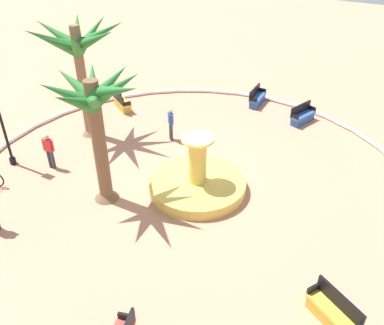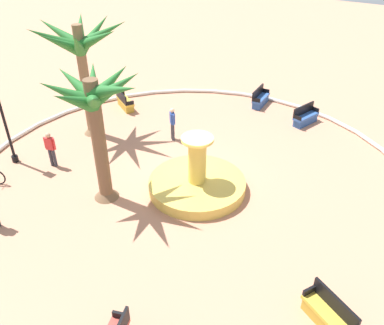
{
  "view_description": "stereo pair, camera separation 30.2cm",
  "coord_description": "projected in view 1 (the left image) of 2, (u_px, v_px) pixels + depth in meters",
  "views": [
    {
      "loc": [
        11.91,
        6.92,
        9.87
      ],
      "look_at": [
        0.13,
        0.18,
        1.0
      ],
      "focal_mm": 37.63,
      "sensor_mm": 36.0,
      "label": 1
    },
    {
      "loc": [
        11.76,
        7.18,
        9.87
      ],
      "look_at": [
        0.13,
        0.18,
        1.0
      ],
      "focal_mm": 37.63,
      "sensor_mm": 36.0,
      "label": 2
    }
  ],
  "objects": [
    {
      "name": "ground_plane",
      "position": [
        190.0,
        180.0,
        16.93
      ],
      "size": [
        80.0,
        80.0,
        0.0
      ],
      "primitive_type": "plane",
      "color": "tan"
    },
    {
      "name": "plaza_curb",
      "position": [
        190.0,
        178.0,
        16.88
      ],
      "size": [
        18.74,
        18.74,
        0.2
      ],
      "primitive_type": "torus",
      "color": "silver",
      "rests_on": "ground"
    },
    {
      "name": "fountain",
      "position": [
        197.0,
        183.0,
        16.19
      ],
      "size": [
        3.91,
        3.91,
        2.43
      ],
      "color": "gold",
      "rests_on": "ground"
    },
    {
      "name": "palm_tree_near_fountain",
      "position": [
        78.0,
        50.0,
        17.9
      ],
      "size": [
        4.29,
        4.47,
        5.62
      ],
      "color": "brown",
      "rests_on": "ground"
    },
    {
      "name": "palm_tree_by_curb",
      "position": [
        96.0,
        111.0,
        13.87
      ],
      "size": [
        3.54,
        3.69,
        5.17
      ],
      "color": "brown",
      "rests_on": "ground"
    },
    {
      "name": "bench_east",
      "position": [
        332.0,
        313.0,
        11.06
      ],
      "size": [
        1.24,
        1.63,
        1.0
      ],
      "color": "gold",
      "rests_on": "ground"
    },
    {
      "name": "bench_west",
      "position": [
        122.0,
        103.0,
        22.5
      ],
      "size": [
        1.26,
        1.63,
        1.0
      ],
      "color": "gold",
      "rests_on": "ground"
    },
    {
      "name": "bench_north",
      "position": [
        302.0,
        117.0,
        21.11
      ],
      "size": [
        1.68,
        0.99,
        1.0
      ],
      "color": "#335BA8",
      "rests_on": "ground"
    },
    {
      "name": "bench_southwest",
      "position": [
        257.0,
        99.0,
        22.99
      ],
      "size": [
        1.62,
        0.57,
        1.0
      ],
      "color": "#335BA8",
      "rests_on": "ground"
    },
    {
      "name": "person_cyclist_helmet",
      "position": [
        49.0,
        149.0,
        17.22
      ],
      "size": [
        0.28,
        0.51,
        1.65
      ],
      "color": "#33333D",
      "rests_on": "ground"
    },
    {
      "name": "person_pedestrian_stroll",
      "position": [
        171.0,
        122.0,
        19.27
      ],
      "size": [
        0.39,
        0.41,
        1.68
      ],
      "color": "#33333D",
      "rests_on": "ground"
    }
  ]
}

